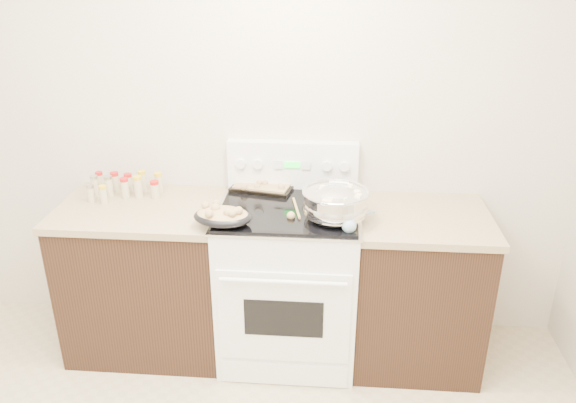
# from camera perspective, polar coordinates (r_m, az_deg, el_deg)

# --- Properties ---
(room_shell) EXTENTS (4.10, 3.60, 2.75)m
(room_shell) POSITION_cam_1_polar(r_m,az_deg,el_deg) (1.56, -17.17, 3.94)
(room_shell) COLOR beige
(room_shell) RESTS_ON ground
(counter_left) EXTENTS (0.93, 0.67, 0.92)m
(counter_left) POSITION_cam_1_polar(r_m,az_deg,el_deg) (3.45, -13.89, -7.36)
(counter_left) COLOR black
(counter_left) RESTS_ON ground
(counter_right) EXTENTS (0.73, 0.67, 0.92)m
(counter_right) POSITION_cam_1_polar(r_m,az_deg,el_deg) (3.33, 12.85, -8.51)
(counter_right) COLOR black
(counter_right) RESTS_ON ground
(kitchen_range) EXTENTS (0.78, 0.73, 1.22)m
(kitchen_range) POSITION_cam_1_polar(r_m,az_deg,el_deg) (3.28, 0.08, -7.81)
(kitchen_range) COLOR white
(kitchen_range) RESTS_ON ground
(mixing_bowl) EXTENTS (0.45, 0.45, 0.20)m
(mixing_bowl) POSITION_cam_1_polar(r_m,az_deg,el_deg) (2.91, 4.84, -0.29)
(mixing_bowl) COLOR silver
(mixing_bowl) RESTS_ON kitchen_range
(roasting_pan) EXTENTS (0.33, 0.25, 0.11)m
(roasting_pan) POSITION_cam_1_polar(r_m,az_deg,el_deg) (2.87, -6.67, -1.43)
(roasting_pan) COLOR black
(roasting_pan) RESTS_ON kitchen_range
(baking_sheet) EXTENTS (0.39, 0.31, 0.06)m
(baking_sheet) POSITION_cam_1_polar(r_m,az_deg,el_deg) (3.31, -2.47, 1.68)
(baking_sheet) COLOR black
(baking_sheet) RESTS_ON kitchen_range
(wooden_spoon) EXTENTS (0.08, 0.26, 0.04)m
(wooden_spoon) POSITION_cam_1_polar(r_m,az_deg,el_deg) (2.97, 0.51, -1.14)
(wooden_spoon) COLOR tan
(wooden_spoon) RESTS_ON kitchen_range
(blue_ladle) EXTENTS (0.18, 0.23, 0.09)m
(blue_ladle) POSITION_cam_1_polar(r_m,az_deg,el_deg) (2.82, 6.39, -2.31)
(blue_ladle) COLOR #7EA6BC
(blue_ladle) RESTS_ON kitchen_range
(spice_jars) EXTENTS (0.40, 0.24, 0.13)m
(spice_jars) POSITION_cam_1_polar(r_m,az_deg,el_deg) (3.39, -16.36, 1.55)
(spice_jars) COLOR #BFB28C
(spice_jars) RESTS_ON counter_left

